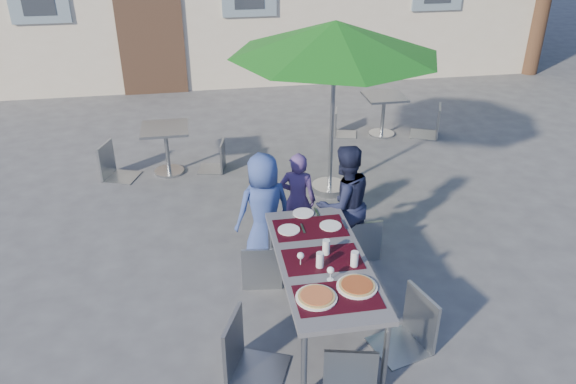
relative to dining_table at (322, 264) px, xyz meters
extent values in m
plane|color=#47474A|center=(0.21, 0.10, -0.70)|extent=(90.00, 90.00, 0.00)
cube|color=#402B1F|center=(-1.79, 7.57, 0.40)|extent=(1.30, 0.06, 2.20)
cylinder|color=#462D1E|center=(6.71, 7.60, 0.70)|extent=(0.36, 0.36, 2.80)
cube|color=#424246|center=(0.00, 0.00, 0.03)|extent=(0.80, 1.85, 0.05)
cylinder|color=gray|center=(-0.34, -0.86, -0.35)|extent=(0.05, 0.05, 0.70)
cylinder|color=gray|center=(0.34, -0.86, -0.35)|extent=(0.05, 0.05, 0.70)
cylinder|color=gray|center=(-0.34, 0.86, -0.35)|extent=(0.05, 0.05, 0.70)
cylinder|color=gray|center=(0.34, 0.86, -0.35)|extent=(0.05, 0.05, 0.70)
cube|color=black|center=(0.00, -0.55, 0.06)|extent=(0.70, 0.42, 0.01)
cube|color=black|center=(0.00, 0.00, 0.06)|extent=(0.70, 0.42, 0.01)
cube|color=black|center=(0.00, 0.55, 0.06)|extent=(0.70, 0.42, 0.01)
cylinder|color=white|center=(-0.18, -0.54, 0.07)|extent=(0.35, 0.35, 0.01)
cylinder|color=tan|center=(-0.18, -0.54, 0.08)|extent=(0.31, 0.31, 0.01)
cylinder|color=#A93F10|center=(-0.18, -0.54, 0.09)|extent=(0.27, 0.27, 0.01)
cylinder|color=white|center=(0.19, -0.46, 0.07)|extent=(0.35, 0.35, 0.01)
cylinder|color=tan|center=(0.19, -0.46, 0.08)|extent=(0.31, 0.31, 0.01)
cylinder|color=maroon|center=(0.19, -0.46, 0.09)|extent=(0.27, 0.27, 0.01)
cylinder|color=silver|center=(-0.05, -0.11, 0.13)|extent=(0.07, 0.07, 0.15)
cylinder|color=silver|center=(0.05, 0.08, 0.13)|extent=(0.07, 0.07, 0.15)
cylinder|color=silver|center=(0.25, -0.15, 0.13)|extent=(0.07, 0.07, 0.15)
cylinder|color=silver|center=(-0.21, -0.05, 0.06)|extent=(0.06, 0.06, 0.00)
cylinder|color=silver|center=(-0.21, -0.05, 0.09)|extent=(0.01, 0.01, 0.08)
sphere|color=silver|center=(-0.21, -0.05, 0.15)|extent=(0.06, 0.06, 0.06)
cylinder|color=silver|center=(0.00, -0.31, 0.06)|extent=(0.06, 0.06, 0.00)
cylinder|color=silver|center=(0.00, -0.31, 0.09)|extent=(0.01, 0.01, 0.08)
sphere|color=silver|center=(0.00, -0.31, 0.15)|extent=(0.06, 0.06, 0.06)
cylinder|color=white|center=(-0.22, 0.54, 0.06)|extent=(0.22, 0.22, 0.01)
cube|color=#AFB3B7|center=(-0.08, 0.54, 0.06)|extent=(0.02, 0.18, 0.00)
cylinder|color=white|center=(0.21, 0.54, 0.06)|extent=(0.22, 0.22, 0.01)
cube|color=#AFB3B7|center=(0.35, 0.54, 0.06)|extent=(0.02, 0.18, 0.00)
cylinder|color=white|center=(-0.01, 0.84, 0.06)|extent=(0.22, 0.22, 0.01)
cube|color=#AFB3B7|center=(0.13, 0.84, 0.06)|extent=(0.02, 0.18, 0.00)
imported|color=#34498F|center=(-0.38, 1.17, -0.04)|extent=(0.72, 0.57, 1.30)
imported|color=#523A76|center=(0.05, 1.45, -0.11)|extent=(0.50, 0.41, 1.17)
imported|color=#181C35|center=(0.49, 1.09, -0.01)|extent=(0.75, 0.56, 1.37)
cube|color=#8F959B|center=(-0.46, 0.83, -0.25)|extent=(0.47, 0.47, 0.03)
cube|color=#8F959B|center=(-0.48, 0.63, 0.00)|extent=(0.42, 0.08, 0.50)
cylinder|color=#8F959B|center=(-0.26, 0.98, -0.48)|extent=(0.02, 0.02, 0.44)
cylinder|color=#8F959B|center=(-0.62, 1.02, -0.48)|extent=(0.02, 0.02, 0.44)
cylinder|color=#8F959B|center=(-0.30, 0.63, -0.48)|extent=(0.02, 0.02, 0.44)
cylinder|color=#8F959B|center=(-0.66, 0.67, -0.48)|extent=(0.02, 0.02, 0.44)
cube|color=gray|center=(-0.14, 1.18, -0.21)|extent=(0.46, 0.46, 0.03)
cube|color=gray|center=(-0.14, 0.96, 0.06)|extent=(0.46, 0.03, 0.54)
cylinder|color=gray|center=(0.05, 1.38, -0.46)|extent=(0.02, 0.02, 0.48)
cylinder|color=gray|center=(-0.34, 1.38, -0.46)|extent=(0.02, 0.02, 0.48)
cylinder|color=gray|center=(0.05, 0.99, -0.46)|extent=(0.02, 0.02, 0.48)
cylinder|color=gray|center=(-0.34, 0.99, -0.46)|extent=(0.02, 0.02, 0.48)
cube|color=#90979B|center=(0.68, 1.13, -0.24)|extent=(0.46, 0.46, 0.03)
cube|color=#90979B|center=(0.69, 0.93, 0.02)|extent=(0.43, 0.06, 0.51)
cylinder|color=#90979B|center=(0.85, 1.33, -0.47)|extent=(0.02, 0.02, 0.45)
cylinder|color=#90979B|center=(0.48, 1.31, -0.47)|extent=(0.02, 0.02, 0.45)
cylinder|color=#90979B|center=(0.88, 0.96, -0.47)|extent=(0.02, 0.02, 0.45)
cylinder|color=#90979B|center=(0.51, 0.94, -0.47)|extent=(0.02, 0.02, 0.45)
cube|color=gray|center=(-0.67, -0.53, -0.20)|extent=(0.61, 0.61, 0.03)
cube|color=gray|center=(-0.87, -0.44, 0.08)|extent=(0.21, 0.44, 0.56)
cylinder|color=gray|center=(-0.56, -0.79, -0.45)|extent=(0.02, 0.02, 0.49)
cylinder|color=gray|center=(-0.41, -0.42, -0.45)|extent=(0.02, 0.02, 0.49)
cylinder|color=gray|center=(-0.93, -0.63, -0.45)|extent=(0.02, 0.02, 0.49)
cylinder|color=gray|center=(-0.77, -0.27, -0.45)|extent=(0.02, 0.02, 0.49)
cube|color=#92989E|center=(0.64, -0.45, -0.21)|extent=(0.56, 0.56, 0.03)
cube|color=#92989E|center=(0.85, -0.39, 0.06)|extent=(0.15, 0.45, 0.54)
cylinder|color=#92989E|center=(0.40, -0.31, -0.46)|extent=(0.02, 0.02, 0.48)
cylinder|color=#92989E|center=(0.50, -0.69, -0.46)|extent=(0.02, 0.02, 0.48)
cylinder|color=#92989E|center=(0.77, -0.21, -0.46)|extent=(0.02, 0.02, 0.48)
cylinder|color=#92989E|center=(0.88, -0.58, -0.46)|extent=(0.02, 0.02, 0.48)
cube|color=gray|center=(-0.02, -1.14, -0.23)|extent=(0.52, 0.52, 0.03)
cube|color=gray|center=(0.02, -0.94, 0.03)|extent=(0.43, 0.13, 0.52)
cylinder|color=gray|center=(-0.16, -0.92, -0.47)|extent=(0.02, 0.02, 0.45)
cylinder|color=gray|center=(0.20, -1.01, -0.47)|extent=(0.02, 0.02, 0.45)
cylinder|color=#AFB3B7|center=(0.74, 2.68, -0.65)|extent=(0.50, 0.50, 0.09)
cylinder|color=gray|center=(0.74, 2.68, 0.39)|extent=(0.06, 0.06, 2.18)
cone|color=#166617|center=(0.74, 2.68, 1.43)|extent=(2.70, 2.70, 0.43)
cylinder|color=#AFB3B7|center=(-1.49, 3.66, -0.68)|extent=(0.44, 0.44, 0.04)
cylinder|color=gray|center=(-1.49, 3.66, -0.36)|extent=(0.06, 0.06, 0.68)
cube|color=gray|center=(-1.49, 3.66, 0.01)|extent=(0.68, 0.68, 0.04)
cube|color=gray|center=(-2.17, 3.60, -0.23)|extent=(0.56, 0.56, 0.03)
cube|color=gray|center=(-2.36, 3.68, 0.03)|extent=(0.18, 0.42, 0.52)
cylinder|color=gray|center=(-2.06, 3.36, -0.47)|extent=(0.02, 0.02, 0.46)
cylinder|color=gray|center=(-1.93, 3.72, -0.47)|extent=(0.02, 0.02, 0.46)
cylinder|color=gray|center=(-2.41, 3.49, -0.47)|extent=(0.02, 0.02, 0.46)
cylinder|color=gray|center=(-2.28, 3.84, -0.47)|extent=(0.02, 0.02, 0.46)
cube|color=gray|center=(-0.86, 3.66, -0.29)|extent=(0.45, 0.45, 0.03)
cube|color=gray|center=(-0.68, 3.62, -0.06)|extent=(0.11, 0.38, 0.45)
cylinder|color=gray|center=(-0.98, 3.85, -0.50)|extent=(0.02, 0.02, 0.40)
cylinder|color=gray|center=(-1.05, 3.53, -0.50)|extent=(0.02, 0.02, 0.40)
cylinder|color=gray|center=(-0.66, 3.79, -0.50)|extent=(0.02, 0.02, 0.40)
cylinder|color=gray|center=(-0.73, 3.47, -0.50)|extent=(0.02, 0.02, 0.40)
cylinder|color=#AFB3B7|center=(2.12, 4.55, -0.68)|extent=(0.44, 0.44, 0.04)
cylinder|color=gray|center=(2.12, 4.55, -0.36)|extent=(0.06, 0.06, 0.66)
cube|color=gray|center=(2.12, 4.55, -0.01)|extent=(0.66, 0.66, 0.04)
cube|color=gray|center=(1.51, 4.65, -0.30)|extent=(0.46, 0.46, 0.03)
cube|color=gray|center=(1.34, 4.70, -0.08)|extent=(0.13, 0.36, 0.44)
cylinder|color=gray|center=(1.62, 4.46, -0.50)|extent=(0.02, 0.02, 0.39)
cylinder|color=gray|center=(1.71, 4.76, -0.50)|extent=(0.02, 0.02, 0.39)
cylinder|color=gray|center=(1.31, 4.55, -0.50)|extent=(0.02, 0.02, 0.39)
cylinder|color=gray|center=(1.40, 4.85, -0.50)|extent=(0.02, 0.02, 0.39)
cube|color=gray|center=(2.84, 4.40, -0.21)|extent=(0.60, 0.60, 0.03)
cube|color=gray|center=(3.04, 4.32, 0.06)|extent=(0.21, 0.43, 0.54)
cylinder|color=gray|center=(2.74, 4.66, -0.46)|extent=(0.02, 0.02, 0.48)
cylinder|color=gray|center=(2.58, 4.30, -0.46)|extent=(0.02, 0.02, 0.48)
cylinder|color=gray|center=(3.10, 4.50, -0.46)|extent=(0.02, 0.02, 0.48)
cylinder|color=gray|center=(2.94, 4.15, -0.46)|extent=(0.02, 0.02, 0.48)
camera|label=1|loc=(-1.04, -4.11, 2.99)|focal=35.00mm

